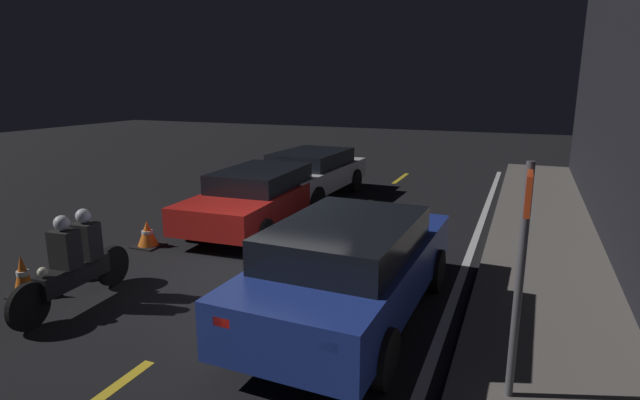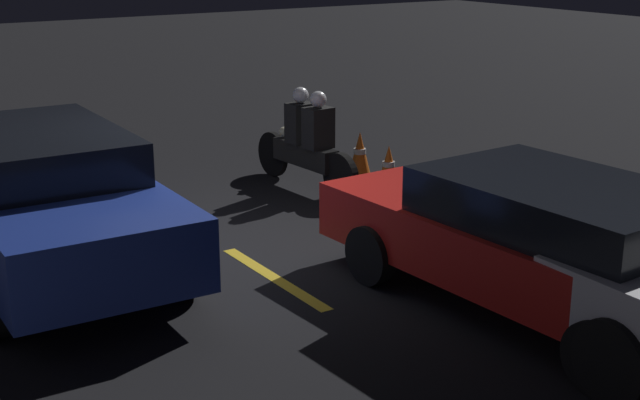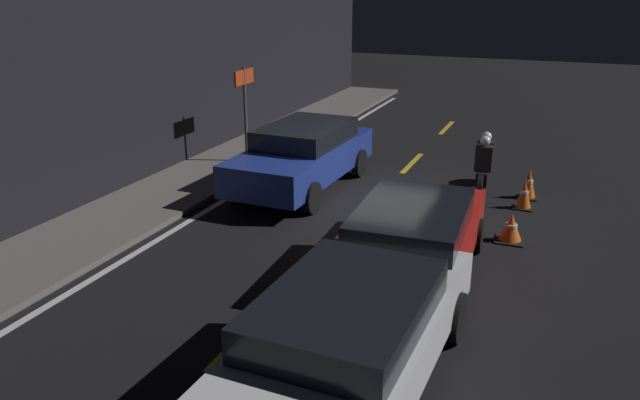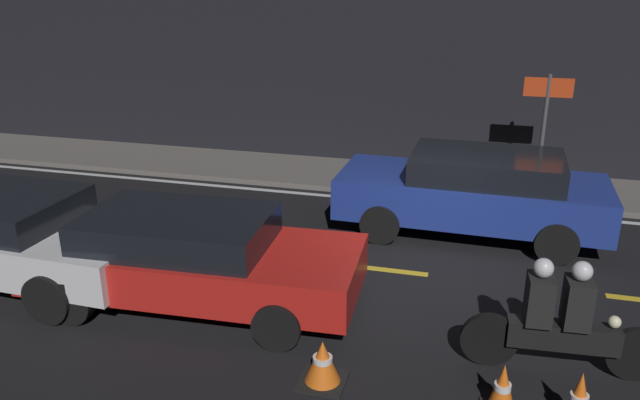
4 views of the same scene
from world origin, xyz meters
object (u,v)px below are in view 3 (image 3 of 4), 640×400
at_px(traffic_cone_far, 529,184).
at_px(shop_sign, 245,96).
at_px(taxi_red, 413,238).
at_px(traffic_cone_near, 511,228).
at_px(traffic_cone_mid, 524,195).
at_px(sedan_blue, 303,154).
at_px(motorcycle, 484,166).
at_px(sedan_white, 352,330).

height_order(traffic_cone_far, shop_sign, shop_sign).
xyz_separation_m(taxi_red, traffic_cone_near, (2.18, -1.29, -0.45)).
bearing_deg(traffic_cone_mid, shop_sign, 84.21).
xyz_separation_m(sedan_blue, motorcycle, (1.06, -3.89, -0.14)).
bearing_deg(traffic_cone_far, sedan_white, 170.29).
xyz_separation_m(motorcycle, traffic_cone_mid, (-0.58, -0.95, -0.36)).
bearing_deg(shop_sign, traffic_cone_near, -110.78).
distance_m(traffic_cone_mid, traffic_cone_far, 0.72).
bearing_deg(shop_sign, traffic_cone_mid, -95.79).
xyz_separation_m(sedan_white, traffic_cone_mid, (7.09, -1.31, -0.44)).
xyz_separation_m(sedan_blue, shop_sign, (1.19, 2.10, 1.01)).
distance_m(motorcycle, traffic_cone_mid, 1.17).
relative_size(sedan_white, traffic_cone_far, 6.88).
bearing_deg(taxi_red, traffic_cone_mid, -20.97).
bearing_deg(traffic_cone_mid, traffic_cone_far, -2.22).
bearing_deg(traffic_cone_far, traffic_cone_near, 178.19).
distance_m(sedan_white, traffic_cone_near, 5.35).
relative_size(motorcycle, traffic_cone_mid, 3.68).
bearing_deg(taxi_red, sedan_blue, 41.30).
bearing_deg(taxi_red, sedan_white, 178.00).
distance_m(sedan_white, motorcycle, 7.68).
height_order(traffic_cone_near, traffic_cone_mid, traffic_cone_mid).
bearing_deg(motorcycle, taxi_red, 171.06).
distance_m(sedan_white, shop_sign, 9.68).
distance_m(motorcycle, traffic_cone_far, 1.04).
distance_m(sedan_white, sedan_blue, 7.49).
bearing_deg(traffic_cone_near, sedan_blue, 73.40).
height_order(sedan_blue, traffic_cone_near, sedan_blue).
height_order(sedan_white, traffic_cone_mid, sedan_white).
bearing_deg(sedan_blue, taxi_red, 45.50).
height_order(motorcycle, traffic_cone_mid, motorcycle).
height_order(taxi_red, traffic_cone_mid, taxi_red).
relative_size(sedan_blue, traffic_cone_near, 8.69).
distance_m(traffic_cone_near, shop_sign, 7.53).
relative_size(taxi_red, traffic_cone_near, 8.68).
bearing_deg(traffic_cone_mid, motorcycle, 58.44).
height_order(motorcycle, traffic_cone_near, motorcycle).
bearing_deg(traffic_cone_far, shop_sign, 90.16).
height_order(traffic_cone_near, shop_sign, shop_sign).
height_order(taxi_red, sedan_blue, sedan_blue).
bearing_deg(traffic_cone_mid, sedan_blue, 95.69).
distance_m(sedan_white, traffic_cone_mid, 7.22).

